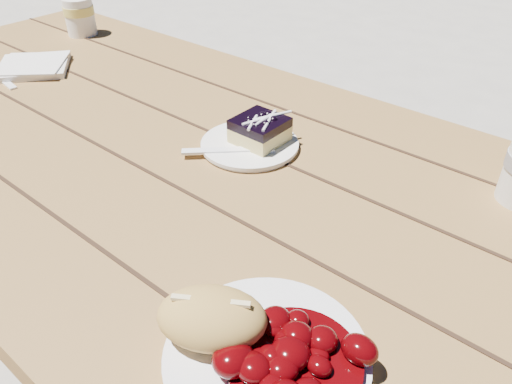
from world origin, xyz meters
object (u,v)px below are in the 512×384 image
Objects in this scene: blueberry_cake at (260,130)px; second_cup at (80,17)px; dessert_plate at (250,145)px; main_plate at (267,358)px; bread_roll at (212,318)px; picnic_table at (224,245)px.

second_cup reaches higher than blueberry_cake.
dessert_plate is 1.70× the size of second_cup.
bread_roll is at bearing -160.02° from main_plate.
second_cup reaches higher than main_plate.
blueberry_cake is at bearing 89.05° from picnic_table.
bread_roll is at bearing -47.82° from picnic_table.
second_cup is at bearing 161.22° from picnic_table.
dessert_plate is at bearing 125.29° from bread_roll.
bread_roll is 1.18× the size of second_cup.
second_cup is at bearing 152.56° from bread_roll.
main_plate is 2.12× the size of second_cup.
bread_roll is at bearing -56.80° from blueberry_cake.
bread_roll is 0.69× the size of dessert_plate.
second_cup is (-0.75, 0.26, 0.21)m from picnic_table.
main_plate is at bearing -25.30° from second_cup.
picnic_table is 0.22m from blueberry_cake.
dessert_plate is at bearing 95.73° from picnic_table.
second_cup reaches higher than bread_roll.
dessert_plate is at bearing 132.75° from main_plate.
blueberry_cake is 0.77m from second_cup.
second_cup is at bearing 166.95° from dessert_plate.
main_plate reaches higher than dessert_plate.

